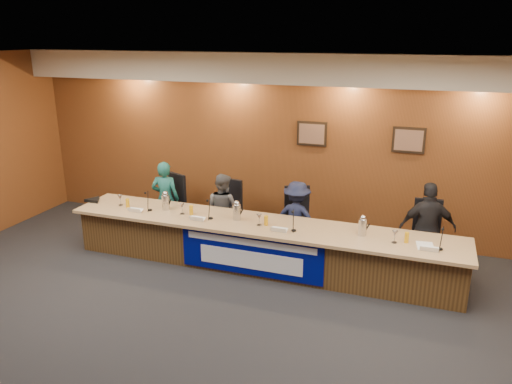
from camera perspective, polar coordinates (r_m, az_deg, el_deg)
floor at (r=6.03m, az=-7.47°, el=-17.98°), size 10.00×10.00×0.00m
ceiling at (r=4.91m, az=-8.99°, el=13.99°), size 10.00×8.00×0.04m
wall_back at (r=8.84m, az=3.87°, el=5.28°), size 10.00×0.04×3.20m
soffit at (r=8.41m, az=3.58°, el=13.94°), size 10.00×0.50×0.50m
dais_body at (r=7.78m, az=0.43°, el=-6.18°), size 6.00×0.80×0.70m
dais_top at (r=7.59m, az=0.31°, el=-3.74°), size 6.10×0.95×0.05m
banner at (r=7.41m, az=-0.63°, el=-7.20°), size 2.20×0.02×0.65m
banner_text_upper at (r=7.31m, az=-0.67°, el=-5.82°), size 2.00×0.01×0.10m
banner_text_lower at (r=7.43m, az=-0.66°, el=-7.79°), size 1.60×0.01×0.28m
wall_photo_left at (r=8.67m, az=6.41°, el=6.64°), size 0.52×0.04×0.42m
wall_photo_right at (r=8.46m, az=17.06°, el=5.69°), size 0.52×0.04×0.42m
panelist_a at (r=9.03m, az=-10.31°, el=-0.77°), size 0.55×0.42×1.36m
panelist_b at (r=8.57m, az=-3.83°, el=-1.93°), size 0.72×0.63×1.25m
panelist_c at (r=8.17m, az=4.66°, el=-3.00°), size 0.83×0.52×1.24m
panelist_d at (r=7.90m, az=19.01°, el=-3.95°), size 0.89×0.52×1.42m
office_chair_a at (r=9.17m, az=-9.93°, el=-1.78°), size 0.63×0.63×0.08m
office_chair_b at (r=8.70m, az=-3.55°, el=-2.62°), size 0.55×0.55×0.08m
office_chair_c at (r=8.31m, az=4.82°, el=-3.67°), size 0.63×0.63×0.08m
office_chair_d at (r=8.08m, az=18.86°, el=-5.23°), size 0.51×0.51×0.08m
nameplate_a at (r=8.24m, az=-13.76°, el=-1.98°), size 0.24×0.08×0.10m
microphone_a at (r=8.27m, az=-12.03°, el=-2.02°), size 0.07×0.07×0.02m
juice_glass_a at (r=8.49m, az=-14.47°, el=-1.24°), size 0.06×0.06×0.15m
water_glass_a at (r=8.61m, az=-15.25°, el=-0.93°), size 0.08×0.08×0.18m
nameplate_b at (r=7.69m, az=-6.85°, el=-3.01°), size 0.24×0.08×0.10m
microphone_b at (r=7.77m, az=-5.21°, el=-3.00°), size 0.07×0.07×0.02m
juice_glass_b at (r=7.96m, az=-7.41°, el=-2.07°), size 0.06×0.06×0.15m
water_glass_b at (r=8.00m, az=-8.44°, el=-1.90°), size 0.08×0.08×0.18m
nameplate_c at (r=7.22m, az=2.59°, el=-4.29°), size 0.24×0.08×0.10m
microphone_c at (r=7.30m, az=4.34°, el=-4.40°), size 0.07×0.07×0.02m
juice_glass_c at (r=7.47m, az=1.16°, el=-3.28°), size 0.06×0.06×0.15m
water_glass_c at (r=7.46m, az=0.37°, el=-3.18°), size 0.08×0.08×0.18m
nameplate_d at (r=6.98m, az=19.20°, el=-6.15°), size 0.24×0.08×0.10m
microphone_d at (r=7.11m, az=20.28°, el=-6.13°), size 0.07×0.07×0.02m
juice_glass_d at (r=7.17m, az=16.84°, el=-5.00°), size 0.06×0.06×0.15m
water_glass_d at (r=7.11m, az=15.56°, el=-4.95°), size 0.08×0.08×0.18m
carafe_left at (r=8.24m, az=-10.27°, el=-1.18°), size 0.13×0.13×0.25m
carafe_mid at (r=7.67m, az=-2.20°, el=-2.33°), size 0.13×0.13×0.24m
carafe_right at (r=7.25m, az=12.08°, el=-3.97°), size 0.12×0.12×0.24m
speakerphone at (r=8.96m, az=-18.05°, el=-0.88°), size 0.32×0.32×0.05m
paper_stack at (r=7.16m, az=18.77°, el=-5.86°), size 0.26×0.33×0.01m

